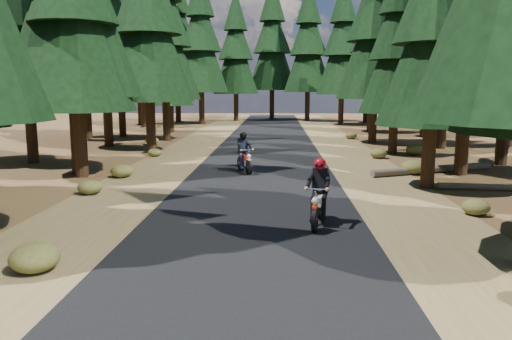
# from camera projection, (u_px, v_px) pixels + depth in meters

# --- Properties ---
(ground) EXTENTS (120.00, 120.00, 0.00)m
(ground) POSITION_uv_depth(u_px,v_px,m) (254.00, 218.00, 13.85)
(ground) COLOR #4D331B
(ground) RESTS_ON ground
(road) EXTENTS (6.00, 100.00, 0.01)m
(road) POSITION_uv_depth(u_px,v_px,m) (260.00, 184.00, 18.78)
(road) COLOR black
(road) RESTS_ON ground
(shoulder_l) EXTENTS (3.20, 100.00, 0.01)m
(shoulder_l) POSITION_uv_depth(u_px,v_px,m) (139.00, 183.00, 18.97)
(shoulder_l) COLOR brown
(shoulder_l) RESTS_ON ground
(shoulder_r) EXTENTS (3.20, 100.00, 0.01)m
(shoulder_r) POSITION_uv_depth(u_px,v_px,m) (383.00, 185.00, 18.59)
(shoulder_r) COLOR brown
(shoulder_r) RESTS_ON ground
(pine_forest) EXTENTS (34.59, 55.08, 16.32)m
(pine_forest) POSITION_uv_depth(u_px,v_px,m) (268.00, 23.00, 33.33)
(pine_forest) COLOR black
(pine_forest) RESTS_ON ground
(log_near) EXTENTS (5.72, 2.76, 0.32)m
(log_near) POSITION_uv_depth(u_px,v_px,m) (433.00, 169.00, 21.17)
(log_near) COLOR #4C4233
(log_near) RESTS_ON ground
(log_far) EXTENTS (3.88, 0.70, 0.24)m
(log_far) POSITION_uv_depth(u_px,v_px,m) (496.00, 187.00, 17.52)
(log_far) COLOR #4C4233
(log_far) RESTS_ON ground
(understory_shrubs) EXTENTS (16.38, 31.72, 0.61)m
(understory_shrubs) POSITION_uv_depth(u_px,v_px,m) (305.00, 171.00, 19.97)
(understory_shrubs) COLOR #474C1E
(understory_shrubs) RESTS_ON ground
(rider_lead) EXTENTS (0.99, 2.05, 1.76)m
(rider_lead) POSITION_uv_depth(u_px,v_px,m) (318.00, 204.00, 12.95)
(rider_lead) COLOR beige
(rider_lead) RESTS_ON road
(rider_follow) EXTENTS (1.22, 1.99, 1.70)m
(rider_follow) POSITION_uv_depth(u_px,v_px,m) (244.00, 159.00, 21.25)
(rider_follow) COLOR maroon
(rider_follow) RESTS_ON road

